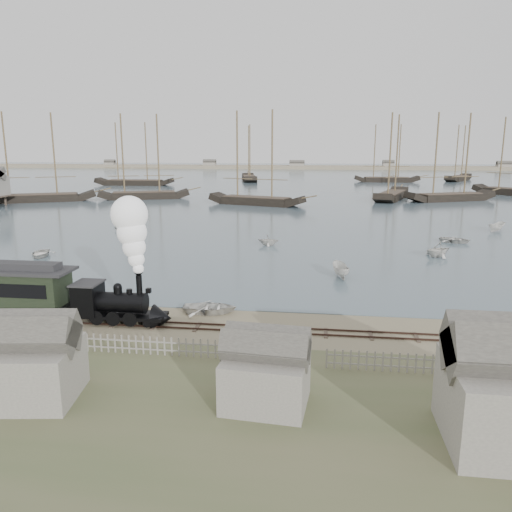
# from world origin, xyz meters

# --- Properties ---
(ground) EXTENTS (600.00, 600.00, 0.00)m
(ground) POSITION_xyz_m (0.00, 0.00, 0.00)
(ground) COLOR gray
(ground) RESTS_ON ground
(harbor_water) EXTENTS (600.00, 336.00, 0.06)m
(harbor_water) POSITION_xyz_m (0.00, 170.00, 0.03)
(harbor_water) COLOR #4D626E
(harbor_water) RESTS_ON ground
(rail_track) EXTENTS (120.00, 1.80, 0.16)m
(rail_track) POSITION_xyz_m (0.00, -2.00, 0.04)
(rail_track) COLOR #37241E
(rail_track) RESTS_ON ground
(picket_fence_west) EXTENTS (19.00, 0.10, 1.20)m
(picket_fence_west) POSITION_xyz_m (-6.50, -7.00, 0.00)
(picket_fence_west) COLOR gray
(picket_fence_west) RESTS_ON ground
(picket_fence_east) EXTENTS (15.00, 0.10, 1.20)m
(picket_fence_east) POSITION_xyz_m (12.50, -7.50, 0.00)
(picket_fence_east) COLOR gray
(picket_fence_east) RESTS_ON ground
(shed_left) EXTENTS (5.00, 4.00, 4.10)m
(shed_left) POSITION_xyz_m (-10.00, -13.00, 0.00)
(shed_left) COLOR gray
(shed_left) RESTS_ON ground
(shed_mid) EXTENTS (4.00, 3.50, 3.60)m
(shed_mid) POSITION_xyz_m (2.00, -12.00, 0.00)
(shed_mid) COLOR gray
(shed_mid) RESTS_ON ground
(far_spit) EXTENTS (500.00, 20.00, 1.80)m
(far_spit) POSITION_xyz_m (0.00, 250.00, 0.00)
(far_spit) COLOR tan
(far_spit) RESTS_ON ground
(locomotive) EXTENTS (7.07, 2.64, 8.82)m
(locomotive) POSITION_xyz_m (-8.79, -2.00, 4.08)
(locomotive) COLOR black
(locomotive) RESTS_ON ground
(beached_dinghy) EXTENTS (3.27, 4.33, 0.85)m
(beached_dinghy) POSITION_xyz_m (-3.79, 1.19, 0.42)
(beached_dinghy) COLOR silver
(beached_dinghy) RESTS_ON ground
(rowboat_0) EXTENTS (4.36, 3.59, 0.78)m
(rowboat_0) POSITION_xyz_m (-27.42, 17.82, 0.45)
(rowboat_0) COLOR silver
(rowboat_0) RESTS_ON harbor_water
(rowboat_1) EXTENTS (2.48, 2.81, 1.40)m
(rowboat_1) POSITION_xyz_m (-2.17, 27.93, 0.76)
(rowboat_1) COLOR silver
(rowboat_1) RESTS_ON harbor_water
(rowboat_2) EXTENTS (3.67, 1.98, 1.35)m
(rowboat_2) POSITION_xyz_m (6.44, 13.08, 0.73)
(rowboat_2) COLOR silver
(rowboat_2) RESTS_ON harbor_water
(rowboat_3) EXTENTS (4.16, 4.70, 0.81)m
(rowboat_3) POSITION_xyz_m (21.98, 32.99, 0.46)
(rowboat_3) COLOR silver
(rowboat_3) RESTS_ON harbor_water
(rowboat_4) EXTENTS (4.21, 4.35, 1.76)m
(rowboat_4) POSITION_xyz_m (17.82, 23.75, 0.94)
(rowboat_4) COLOR silver
(rowboat_4) RESTS_ON harbor_water
(rowboat_5) EXTENTS (3.30, 3.51, 1.36)m
(rowboat_5) POSITION_xyz_m (30.40, 43.09, 0.74)
(rowboat_5) COLOR silver
(rowboat_5) RESTS_ON harbor_water
(rowboat_6) EXTENTS (3.11, 4.20, 0.84)m
(rowboat_6) POSITION_xyz_m (-24.45, 36.44, 0.48)
(rowboat_6) COLOR silver
(rowboat_6) RESTS_ON harbor_water
(schooner_0) EXTENTS (25.67, 16.82, 20.00)m
(schooner_0) POSITION_xyz_m (-60.20, 72.11, 10.06)
(schooner_0) COLOR black
(schooner_0) RESTS_ON harbor_water
(schooner_1) EXTENTS (21.68, 12.05, 20.00)m
(schooner_1) POSITION_xyz_m (-37.96, 81.17, 10.06)
(schooner_1) COLOR black
(schooner_1) RESTS_ON harbor_water
(schooner_2) EXTENTS (21.99, 11.68, 20.00)m
(schooner_2) POSITION_xyz_m (-9.65, 72.54, 10.06)
(schooner_2) COLOR black
(schooner_2) RESTS_ON harbor_water
(schooner_3) EXTENTS (11.67, 22.43, 20.00)m
(schooner_3) POSITION_xyz_m (20.98, 88.22, 10.06)
(schooner_3) COLOR black
(schooner_3) RESTS_ON harbor_water
(schooner_4) EXTENTS (22.20, 13.84, 20.00)m
(schooner_4) POSITION_xyz_m (33.91, 86.35, 10.06)
(schooner_4) COLOR black
(schooner_4) RESTS_ON harbor_water
(schooner_6) EXTENTS (25.44, 6.61, 20.00)m
(schooner_6) POSITION_xyz_m (-56.05, 122.08, 10.06)
(schooner_6) COLOR black
(schooner_6) RESTS_ON harbor_water
(schooner_7) EXTENTS (9.65, 23.47, 20.00)m
(schooner_7) POSITION_xyz_m (-22.12, 147.83, 10.06)
(schooner_7) COLOR black
(schooner_7) RESTS_ON harbor_water
(schooner_8) EXTENTS (22.46, 6.25, 20.00)m
(schooner_8) POSITION_xyz_m (26.95, 147.45, 10.06)
(schooner_8) COLOR black
(schooner_8) RESTS_ON harbor_water
(schooner_9) EXTENTS (14.49, 20.06, 20.00)m
(schooner_9) POSITION_xyz_m (53.92, 158.63, 10.06)
(schooner_9) COLOR black
(schooner_9) RESTS_ON harbor_water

